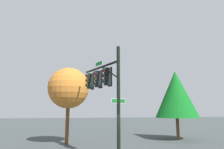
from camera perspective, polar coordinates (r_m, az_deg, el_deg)
The scene contains 3 objects.
signal_pole_assembly at distance 13.18m, azimuth -2.42°, elevation -2.83°, with size 4.22×2.22×6.42m.
tree_near at distance 20.95m, azimuth 17.31°, elevation -5.15°, with size 4.06×4.06×6.53m.
tree_mid at distance 17.78m, azimuth -11.95°, elevation -3.73°, with size 3.43×3.43×6.29m.
Camera 1 is at (-11.43, 2.18, 2.78)m, focal length 33.01 mm.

